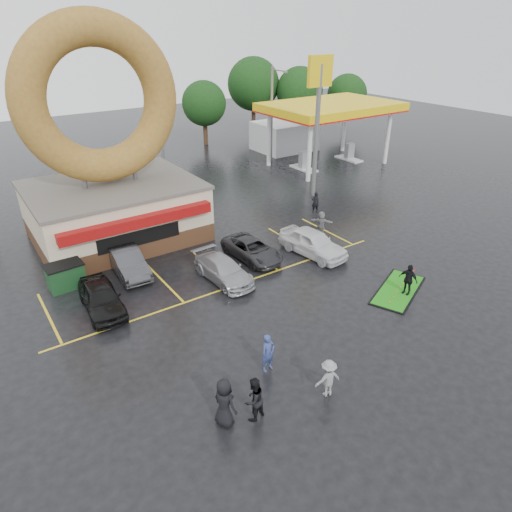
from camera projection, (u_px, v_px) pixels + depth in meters
ground at (271, 315)px, 22.26m from camera, size 120.00×120.00×0.00m
donut_shop at (110, 172)px, 28.20m from camera, size 10.20×8.70×13.50m
gas_station at (310, 121)px, 45.91m from camera, size 12.30×13.65×5.90m
shell_sign at (318, 101)px, 34.16m from camera, size 2.20×0.36×10.60m
streetlight_mid at (161, 130)px, 37.38m from camera, size 0.40×2.21×9.00m
streetlight_right at (272, 113)px, 44.12m from camera, size 0.40×2.21×9.00m
tree_far_a at (300, 91)px, 54.86m from camera, size 5.60×5.60×8.00m
tree_far_b at (347, 94)px, 56.70m from camera, size 4.90×4.90×7.00m
tree_far_c at (253, 84)px, 55.48m from camera, size 6.30×6.30×9.00m
tree_far_d at (204, 104)px, 50.61m from camera, size 4.90×4.90×7.00m
car_black at (101, 298)px, 22.36m from camera, size 1.97×4.30×1.43m
car_dgrey at (127, 262)px, 25.68m from camera, size 1.71×4.40×1.43m
car_silver at (223, 270)px, 25.03m from camera, size 1.96×4.39×1.25m
car_grey at (252, 249)px, 27.31m from camera, size 2.24×4.41×1.19m
car_white at (313, 243)px, 27.70m from camera, size 2.39×4.80×1.57m
person_blue at (268, 353)px, 18.45m from camera, size 0.65×0.46×1.71m
person_blackjkt at (254, 399)px, 16.15m from camera, size 0.99×0.85×1.78m
person_hoodie at (328, 378)px, 17.21m from camera, size 1.13×0.79×1.61m
person_bystander at (224, 403)px, 15.88m from camera, size 0.86×1.10×1.97m
person_cameraman at (408, 280)px, 23.60m from camera, size 0.63×1.09×1.75m
person_walker_near at (321, 223)px, 30.32m from camera, size 1.29×1.48×1.62m
person_walker_far at (315, 202)px, 33.78m from camera, size 0.67×0.56×1.59m
dumpster at (65, 276)px, 24.34m from camera, size 1.86×1.30×1.30m
putting_green at (398, 290)px, 24.28m from camera, size 4.64×3.39×0.53m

